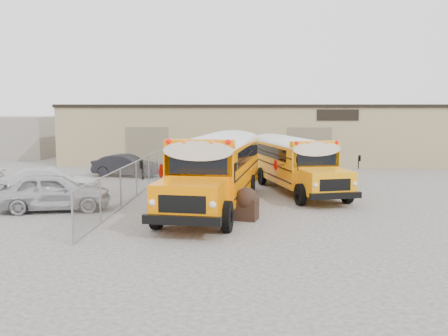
# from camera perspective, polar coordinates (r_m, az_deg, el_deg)

# --- Properties ---
(ground) EXTENTS (120.00, 120.00, 0.00)m
(ground) POSITION_cam_1_polar(r_m,az_deg,el_deg) (22.19, 3.53, -4.77)
(ground) COLOR #4A4643
(ground) RESTS_ON ground
(warehouse) EXTENTS (30.20, 10.20, 4.67)m
(warehouse) POSITION_cam_1_polar(r_m,az_deg,el_deg) (41.77, 3.51, 4.10)
(warehouse) COLOR #91835A
(warehouse) RESTS_ON ground
(chainlink_fence) EXTENTS (0.07, 18.07, 1.81)m
(chainlink_fence) POSITION_cam_1_polar(r_m,az_deg,el_deg) (25.68, -9.98, -1.19)
(chainlink_fence) COLOR gray
(chainlink_fence) RESTS_ON ground
(distant_building_left) EXTENTS (8.00, 6.00, 3.60)m
(distant_building_left) POSITION_cam_1_polar(r_m,az_deg,el_deg) (48.99, -23.23, 3.31)
(distant_building_left) COLOR gray
(distant_building_left) RESTS_ON ground
(school_bus_left) EXTENTS (4.16, 11.57, 3.32)m
(school_bus_left) POSITION_cam_1_polar(r_m,az_deg,el_deg) (29.46, 1.59, 1.96)
(school_bus_left) COLOR #FF7F00
(school_bus_left) RESTS_ON ground
(school_bus_right) EXTENTS (5.00, 10.23, 2.91)m
(school_bus_right) POSITION_cam_1_polar(r_m,az_deg,el_deg) (33.01, 4.35, 2.10)
(school_bus_right) COLOR #FF9E0E
(school_bus_right) RESTS_ON ground
(tarp_bundle) EXTENTS (1.04, 0.98, 1.32)m
(tarp_bundle) POSITION_cam_1_polar(r_m,az_deg,el_deg) (20.12, 2.58, -4.04)
(tarp_bundle) COLOR black
(tarp_bundle) RESTS_ON ground
(car_silver) EXTENTS (5.12, 2.90, 1.64)m
(car_silver) POSITION_cam_1_polar(r_m,az_deg,el_deg) (23.06, -18.88, -2.61)
(car_silver) COLOR #ACACB1
(car_silver) RESTS_ON ground
(car_white) EXTENTS (5.50, 3.38, 1.49)m
(car_white) POSITION_cam_1_polar(r_m,az_deg,el_deg) (26.72, -19.30, -1.51)
(car_white) COLOR silver
(car_white) RESTS_ON ground
(car_dark) EXTENTS (4.54, 2.26, 1.43)m
(car_dark) POSITION_cam_1_polar(r_m,az_deg,el_deg) (33.01, -11.12, 0.29)
(car_dark) COLOR black
(car_dark) RESTS_ON ground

